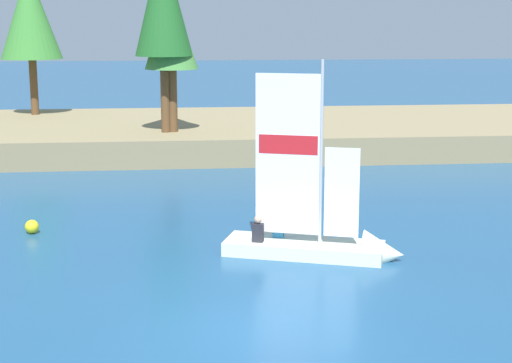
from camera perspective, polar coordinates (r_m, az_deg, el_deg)
The scene contains 6 objects.
ground_plane at distance 15.73m, azimuth 0.05°, elevation -10.83°, with size 200.00×200.00×0.00m, color navy.
shore_bank at distance 38.06m, azimuth -3.52°, elevation 3.48°, with size 80.00×12.00×1.16m, color #897A56.
shoreline_tree_left at distance 41.87m, azimuth -15.99°, elevation 11.50°, with size 3.05×3.05×7.29m.
shoreline_tree_centre at distance 34.33m, azimuth -6.16°, elevation 10.80°, with size 2.29×2.29×6.16m.
sailboat at distance 20.40m, azimuth 5.53°, elevation -4.38°, with size 4.74×2.68×5.43m.
channel_buoy at distance 23.43m, azimuth -15.85°, elevation -3.15°, with size 0.39×0.39×0.39m, color yellow.
Camera 1 is at (-1.48, -14.45, 6.04)m, focal length 55.52 mm.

